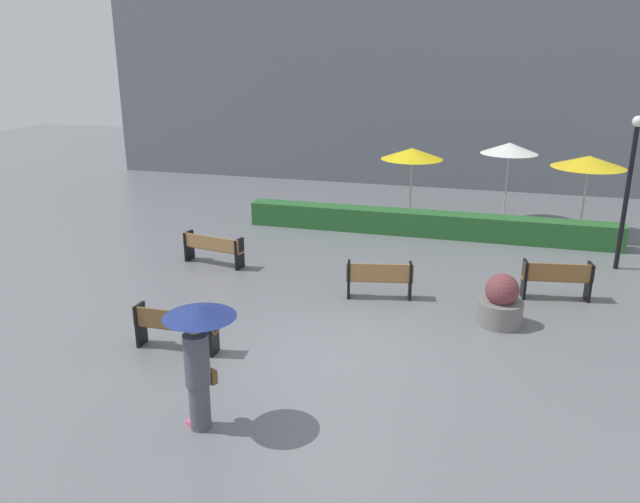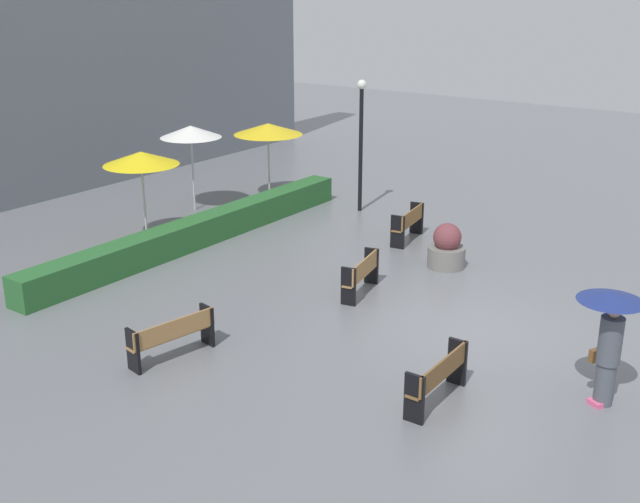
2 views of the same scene
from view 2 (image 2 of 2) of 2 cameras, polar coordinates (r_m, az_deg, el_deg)
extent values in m
plane|color=slate|center=(15.98, 11.52, -5.79)|extent=(60.00, 60.00, 0.00)
cube|color=#9E7242|center=(14.74, -10.88, -6.11)|extent=(1.76, 0.59, 0.04)
cube|color=#9E7242|center=(14.53, -10.58, -5.60)|extent=(1.72, 0.35, 0.36)
cube|color=black|center=(14.37, -13.53, -7.13)|extent=(0.13, 0.38, 0.81)
cube|color=black|center=(15.14, -8.27, -5.36)|extent=(0.13, 0.38, 0.81)
cube|color=olive|center=(21.04, 6.38, 2.02)|extent=(1.57, 0.51, 0.04)
cube|color=olive|center=(20.92, 6.81, 2.54)|extent=(1.54, 0.28, 0.41)
cube|color=black|center=(20.40, 5.71, 1.43)|extent=(0.12, 0.38, 0.89)
cube|color=black|center=(21.68, 7.10, 2.46)|extent=(0.12, 0.38, 0.89)
cube|color=#9E7242|center=(17.37, 2.91, -1.80)|extent=(1.54, 0.54, 0.04)
cube|color=#9E7242|center=(17.24, 3.35, -1.16)|extent=(1.50, 0.35, 0.42)
cube|color=black|center=(16.75, 2.10, -2.58)|extent=(0.13, 0.34, 0.86)
cube|color=black|center=(17.98, 3.79, -1.06)|extent=(0.13, 0.34, 0.86)
cube|color=brown|center=(13.16, 8.48, -9.13)|extent=(1.66, 0.26, 0.04)
cube|color=brown|center=(13.01, 9.09, -8.48)|extent=(1.66, 0.05, 0.38)
cube|color=black|center=(12.56, 6.92, -10.66)|extent=(0.06, 0.35, 0.85)
cube|color=black|center=(13.78, 10.02, -7.96)|extent=(0.06, 0.35, 0.85)
cylinder|color=#4C515B|center=(13.83, 20.14, -9.05)|extent=(0.32, 0.32, 0.75)
cube|color=#F2598C|center=(13.95, 19.80, -10.33)|extent=(0.41, 0.38, 0.08)
cylinder|color=#4C515B|center=(13.50, 20.52, -6.13)|extent=(0.38, 0.38, 0.81)
sphere|color=tan|center=(13.30, 20.77, -4.13)|extent=(0.21, 0.21, 0.21)
cube|color=brown|center=(13.76, 19.63, -7.15)|extent=(0.29, 0.22, 0.22)
cylinder|color=black|center=(13.44, 20.35, -4.87)|extent=(0.02, 0.02, 0.90)
cone|color=navy|center=(13.27, 20.58, -3.09)|extent=(1.08, 1.08, 0.16)
cylinder|color=slate|center=(19.28, 9.23, -0.39)|extent=(0.92, 0.92, 0.51)
sphere|color=brown|center=(19.12, 9.31, 1.04)|extent=(0.69, 0.69, 0.69)
cylinder|color=black|center=(23.41, 3.00, 7.36)|extent=(0.12, 0.12, 3.68)
sphere|color=white|center=(23.08, 3.09, 12.13)|extent=(0.28, 0.28, 0.28)
cylinder|color=silver|center=(21.17, -12.76, 3.67)|extent=(0.06, 0.06, 2.28)
cone|color=yellow|center=(20.90, -12.99, 6.68)|extent=(1.98, 1.98, 0.35)
cylinder|color=silver|center=(23.94, -9.30, 5.84)|extent=(0.06, 0.06, 2.41)
cone|color=white|center=(23.69, -9.46, 8.67)|extent=(1.83, 1.83, 0.35)
cylinder|color=silver|center=(24.88, -3.77, 6.39)|extent=(0.06, 0.06, 2.27)
cone|color=yellow|center=(24.65, -3.83, 8.96)|extent=(2.16, 2.16, 0.35)
cube|color=#28602D|center=(20.93, -8.77, 1.53)|extent=(11.21, 0.70, 0.73)
camera|label=1|loc=(16.70, 52.72, 8.05)|focal=35.39mm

